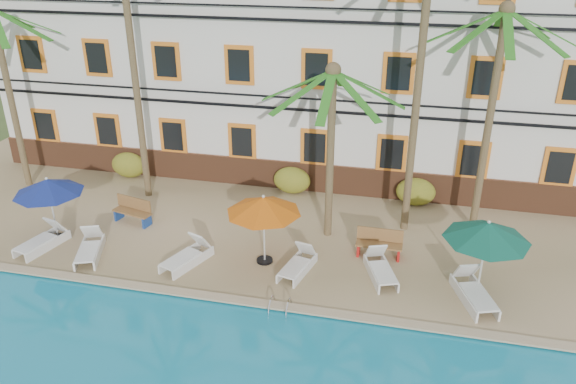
% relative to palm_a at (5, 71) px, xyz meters
% --- Properties ---
extents(ground, '(100.00, 100.00, 0.00)m').
position_rel_palm_a_xyz_m(ground, '(10.27, -4.91, -5.01)').
color(ground, '#384C23').
rests_on(ground, ground).
extents(pool_deck, '(30.00, 12.00, 0.25)m').
position_rel_palm_a_xyz_m(pool_deck, '(10.27, 0.09, -4.89)').
color(pool_deck, tan).
rests_on(pool_deck, ground).
extents(pool_coping, '(30.00, 0.35, 0.06)m').
position_rel_palm_a_xyz_m(pool_coping, '(10.27, -5.81, -4.73)').
color(pool_coping, tan).
rests_on(pool_coping, pool_deck).
extents(hotel_building, '(25.40, 6.44, 10.22)m').
position_rel_palm_a_xyz_m(hotel_building, '(10.27, 5.07, 0.36)').
color(hotel_building, silver).
rests_on(hotel_building, pool_deck).
extents(palm_a, '(4.53, 4.53, 7.32)m').
position_rel_palm_a_xyz_m(palm_a, '(0.00, 0.00, 0.00)').
color(palm_a, brown).
rests_on(palm_a, pool_deck).
extents(palm_b, '(4.53, 4.53, 9.82)m').
position_rel_palm_a_xyz_m(palm_b, '(5.34, 0.18, 1.42)').
color(palm_b, brown).
rests_on(palm_b, pool_deck).
extents(palm_c, '(4.53, 4.53, 6.04)m').
position_rel_palm_a_xyz_m(palm_c, '(12.89, -1.37, -0.76)').
color(palm_c, brown).
rests_on(palm_c, pool_deck).
extents(palm_d, '(4.53, 4.53, 9.74)m').
position_rel_palm_a_xyz_m(palm_d, '(15.49, -0.32, 1.38)').
color(palm_d, brown).
rests_on(palm_d, pool_deck).
extents(palm_e, '(4.53, 4.53, 7.78)m').
position_rel_palm_a_xyz_m(palm_e, '(17.88, 0.30, 0.27)').
color(palm_e, brown).
rests_on(palm_e, pool_deck).
extents(shrub_left, '(1.50, 0.90, 1.10)m').
position_rel_palm_a_xyz_m(shrub_left, '(3.75, 1.69, -4.21)').
color(shrub_left, '#305819').
rests_on(shrub_left, pool_deck).
extents(shrub_mid, '(1.50, 0.90, 1.10)m').
position_rel_palm_a_xyz_m(shrub_mid, '(10.92, 1.69, -4.21)').
color(shrub_mid, '#305819').
rests_on(shrub_mid, pool_deck).
extents(shrub_right, '(1.50, 0.90, 1.10)m').
position_rel_palm_a_xyz_m(shrub_right, '(15.81, 1.69, -4.21)').
color(shrub_right, '#305819').
rests_on(shrub_right, pool_deck).
extents(umbrella_blue, '(2.31, 2.31, 2.31)m').
position_rel_palm_a_xyz_m(umbrella_blue, '(3.82, -3.74, -2.79)').
color(umbrella_blue, black).
rests_on(umbrella_blue, pool_deck).
extents(umbrella_red, '(2.37, 2.37, 2.37)m').
position_rel_palm_a_xyz_m(umbrella_red, '(11.20, -3.58, -2.74)').
color(umbrella_red, black).
rests_on(umbrella_red, pool_deck).
extents(umbrella_green, '(2.44, 2.44, 2.44)m').
position_rel_palm_a_xyz_m(umbrella_green, '(17.75, -3.89, -2.68)').
color(umbrella_green, black).
rests_on(umbrella_green, pool_deck).
extents(lounger_a, '(1.10, 1.98, 0.88)m').
position_rel_palm_a_xyz_m(lounger_a, '(3.72, -4.40, -4.47)').
color(lounger_a, silver).
rests_on(lounger_a, pool_deck).
extents(lounger_b, '(1.26, 1.98, 0.88)m').
position_rel_palm_a_xyz_m(lounger_b, '(5.53, -4.51, -4.48)').
color(lounger_b, silver).
rests_on(lounger_b, pool_deck).
extents(lounger_c, '(1.31, 1.98, 0.88)m').
position_rel_palm_a_xyz_m(lounger_c, '(8.83, -4.25, -4.48)').
color(lounger_c, silver).
rests_on(lounger_c, pool_deck).
extents(lounger_d, '(1.01, 1.84, 0.82)m').
position_rel_palm_a_xyz_m(lounger_d, '(12.36, -3.91, -4.49)').
color(lounger_d, silver).
rests_on(lounger_d, pool_deck).
extents(lounger_e, '(1.23, 1.93, 0.86)m').
position_rel_palm_a_xyz_m(lounger_e, '(14.89, -3.60, -4.48)').
color(lounger_e, silver).
rests_on(lounger_e, pool_deck).
extents(lounger_f, '(1.32, 2.09, 0.93)m').
position_rel_palm_a_xyz_m(lounger_f, '(17.60, -4.25, -4.46)').
color(lounger_f, silver).
rests_on(lounger_f, pool_deck).
extents(bench_left, '(1.57, 0.82, 0.93)m').
position_rel_palm_a_xyz_m(bench_left, '(5.86, -2.04, -4.29)').
color(bench_left, olive).
rests_on(bench_left, pool_deck).
extents(bench_right, '(1.50, 0.49, 0.93)m').
position_rel_palm_a_xyz_m(bench_right, '(14.75, -2.37, -4.29)').
color(bench_right, olive).
rests_on(bench_right, pool_deck).
extents(pool_ladder, '(0.54, 0.74, 0.74)m').
position_rel_palm_a_xyz_m(pool_ladder, '(12.28, -5.91, -4.76)').
color(pool_ladder, silver).
rests_on(pool_ladder, ground).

